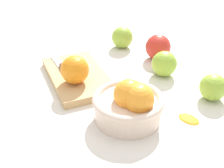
{
  "coord_description": "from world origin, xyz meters",
  "views": [
    {
      "loc": [
        -0.54,
        0.42,
        0.43
      ],
      "look_at": [
        -0.03,
        0.04,
        0.04
      ],
      "focal_mm": 47.73,
      "sensor_mm": 36.0,
      "label": 1
    }
  ],
  "objects_px": {
    "cutting_board": "(78,76)",
    "knife": "(60,64)",
    "bowl": "(130,104)",
    "apple_front_right_2": "(158,47)",
    "orange_on_board": "(75,70)",
    "apple_front_right": "(122,37)",
    "apple_front_center": "(164,64)",
    "apple_front_left": "(213,87)"
  },
  "relations": [
    {
      "from": "cutting_board",
      "to": "apple_front_center",
      "type": "relative_size",
      "value": 3.5
    },
    {
      "from": "knife",
      "to": "apple_front_right",
      "type": "height_order",
      "value": "apple_front_right"
    },
    {
      "from": "knife",
      "to": "apple_front_left",
      "type": "distance_m",
      "value": 0.43
    },
    {
      "from": "knife",
      "to": "cutting_board",
      "type": "bearing_deg",
      "value": -164.93
    },
    {
      "from": "orange_on_board",
      "to": "cutting_board",
      "type": "bearing_deg",
      "value": -35.99
    },
    {
      "from": "apple_front_left",
      "to": "apple_front_right_2",
      "type": "bearing_deg",
      "value": -10.4
    },
    {
      "from": "apple_front_right",
      "to": "apple_front_left",
      "type": "bearing_deg",
      "value": 178.81
    },
    {
      "from": "bowl",
      "to": "knife",
      "type": "height_order",
      "value": "bowl"
    },
    {
      "from": "orange_on_board",
      "to": "apple_front_right_2",
      "type": "xyz_separation_m",
      "value": [
        0.0,
        -0.3,
        -0.02
      ]
    },
    {
      "from": "apple_front_right",
      "to": "apple_front_center",
      "type": "height_order",
      "value": "same"
    },
    {
      "from": "cutting_board",
      "to": "orange_on_board",
      "type": "xyz_separation_m",
      "value": [
        -0.04,
        0.03,
        0.05
      ]
    },
    {
      "from": "orange_on_board",
      "to": "bowl",
      "type": "bearing_deg",
      "value": -169.95
    },
    {
      "from": "apple_front_right_2",
      "to": "apple_front_right",
      "type": "bearing_deg",
      "value": 15.43
    },
    {
      "from": "apple_front_right",
      "to": "orange_on_board",
      "type": "bearing_deg",
      "value": 117.76
    },
    {
      "from": "apple_front_left",
      "to": "apple_front_right_2",
      "type": "height_order",
      "value": "apple_front_right_2"
    },
    {
      "from": "cutting_board",
      "to": "apple_front_left",
      "type": "bearing_deg",
      "value": -141.15
    },
    {
      "from": "apple_front_right",
      "to": "apple_front_left",
      "type": "relative_size",
      "value": 1.06
    },
    {
      "from": "orange_on_board",
      "to": "apple_front_center",
      "type": "relative_size",
      "value": 1.02
    },
    {
      "from": "bowl",
      "to": "apple_front_right_2",
      "type": "distance_m",
      "value": 0.33
    },
    {
      "from": "bowl",
      "to": "apple_front_right_2",
      "type": "xyz_separation_m",
      "value": [
        0.19,
        -0.27,
        -0.0
      ]
    },
    {
      "from": "apple_front_right",
      "to": "apple_front_right_2",
      "type": "relative_size",
      "value": 0.91
    },
    {
      "from": "cutting_board",
      "to": "knife",
      "type": "height_order",
      "value": "knife"
    },
    {
      "from": "apple_front_center",
      "to": "apple_front_right_2",
      "type": "bearing_deg",
      "value": -33.75
    },
    {
      "from": "apple_front_left",
      "to": "apple_front_center",
      "type": "height_order",
      "value": "apple_front_center"
    },
    {
      "from": "knife",
      "to": "apple_front_center",
      "type": "height_order",
      "value": "apple_front_center"
    },
    {
      "from": "bowl",
      "to": "apple_front_left",
      "type": "bearing_deg",
      "value": -104.5
    },
    {
      "from": "apple_front_right_2",
      "to": "apple_front_center",
      "type": "bearing_deg",
      "value": 146.25
    },
    {
      "from": "cutting_board",
      "to": "orange_on_board",
      "type": "distance_m",
      "value": 0.07
    },
    {
      "from": "knife",
      "to": "apple_front_center",
      "type": "distance_m",
      "value": 0.3
    },
    {
      "from": "orange_on_board",
      "to": "knife",
      "type": "bearing_deg",
      "value": -5.41
    },
    {
      "from": "cutting_board",
      "to": "orange_on_board",
      "type": "height_order",
      "value": "orange_on_board"
    },
    {
      "from": "bowl",
      "to": "orange_on_board",
      "type": "height_order",
      "value": "bowl"
    },
    {
      "from": "knife",
      "to": "apple_front_left",
      "type": "relative_size",
      "value": 2.27
    },
    {
      "from": "orange_on_board",
      "to": "apple_front_right",
      "type": "relative_size",
      "value": 1.02
    },
    {
      "from": "cutting_board",
      "to": "apple_front_right_2",
      "type": "bearing_deg",
      "value": -97.41
    },
    {
      "from": "bowl",
      "to": "apple_front_left",
      "type": "height_order",
      "value": "bowl"
    },
    {
      "from": "apple_front_center",
      "to": "orange_on_board",
      "type": "bearing_deg",
      "value": 70.9
    },
    {
      "from": "knife",
      "to": "apple_front_right",
      "type": "relative_size",
      "value": 2.14
    },
    {
      "from": "bowl",
      "to": "apple_front_right",
      "type": "distance_m",
      "value": 0.4
    },
    {
      "from": "apple_front_center",
      "to": "apple_front_right_2",
      "type": "distance_m",
      "value": 0.11
    },
    {
      "from": "cutting_board",
      "to": "orange_on_board",
      "type": "bearing_deg",
      "value": 144.01
    },
    {
      "from": "cutting_board",
      "to": "apple_front_right",
      "type": "distance_m",
      "value": 0.26
    }
  ]
}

